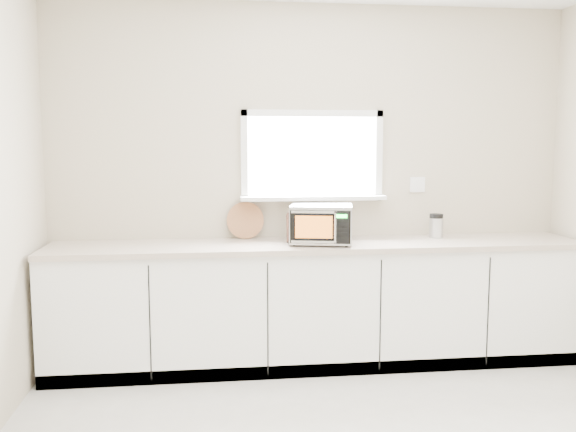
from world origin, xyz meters
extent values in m
cube|color=#BBAF95|center=(0.00, 2.00, 1.35)|extent=(4.00, 0.02, 2.70)
cube|color=white|center=(0.00, 1.99, 1.55)|extent=(1.00, 0.02, 0.60)
cube|color=white|center=(0.00, 1.92, 1.23)|extent=(1.12, 0.16, 0.03)
cube|color=white|center=(0.00, 1.97, 1.88)|extent=(1.10, 0.04, 0.05)
cube|color=white|center=(0.00, 1.97, 1.23)|extent=(1.10, 0.04, 0.05)
cube|color=white|center=(-0.53, 1.97, 1.55)|extent=(0.05, 0.04, 0.70)
cube|color=white|center=(0.53, 1.97, 1.55)|extent=(0.05, 0.04, 0.70)
cube|color=white|center=(0.85, 1.99, 1.32)|extent=(0.12, 0.01, 0.12)
cube|color=white|center=(0.00, 1.70, 0.44)|extent=(3.92, 0.60, 0.88)
cube|color=beige|center=(0.00, 1.69, 0.90)|extent=(3.92, 0.64, 0.04)
cylinder|color=black|center=(-0.20, 1.55, 0.93)|extent=(0.02, 0.02, 0.01)
cylinder|color=black|center=(-0.14, 1.81, 0.93)|extent=(0.02, 0.02, 0.01)
cylinder|color=black|center=(0.16, 1.47, 0.93)|extent=(0.02, 0.02, 0.01)
cylinder|color=black|center=(0.22, 1.73, 0.93)|extent=(0.02, 0.02, 0.01)
cube|color=#BABCC2|center=(0.01, 1.64, 1.07)|extent=(0.50, 0.42, 0.26)
cube|color=black|center=(-0.02, 1.47, 1.07)|extent=(0.41, 0.10, 0.23)
cube|color=orange|center=(-0.07, 1.47, 1.07)|extent=(0.25, 0.06, 0.16)
cylinder|color=silver|center=(0.07, 1.42, 1.07)|extent=(0.02, 0.02, 0.21)
cube|color=black|center=(0.12, 1.43, 1.07)|extent=(0.10, 0.03, 0.23)
cube|color=#19FF33|center=(0.12, 1.43, 1.14)|extent=(0.07, 0.02, 0.02)
cube|color=silver|center=(0.01, 1.64, 1.20)|extent=(0.50, 0.42, 0.01)
cube|color=#4A251A|center=(-0.19, 1.66, 1.04)|extent=(0.10, 0.20, 0.23)
cube|color=black|center=(-0.22, 1.62, 1.13)|extent=(0.01, 0.04, 0.08)
cube|color=black|center=(-0.19, 1.61, 1.14)|extent=(0.01, 0.04, 0.08)
cube|color=black|center=(-0.16, 1.61, 1.12)|extent=(0.01, 0.04, 0.08)
cube|color=black|center=(-0.20, 1.62, 1.16)|extent=(0.01, 0.04, 0.08)
cube|color=black|center=(-0.17, 1.61, 1.16)|extent=(0.01, 0.04, 0.08)
cylinder|color=#AF7744|center=(-0.52, 1.94, 1.06)|extent=(0.28, 0.07, 0.28)
cylinder|color=#BABCC2|center=(0.95, 1.82, 1.00)|extent=(0.12, 0.12, 0.15)
cylinder|color=black|center=(0.95, 1.82, 1.09)|extent=(0.12, 0.12, 0.04)
camera|label=1|loc=(-0.76, -2.68, 1.64)|focal=38.00mm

